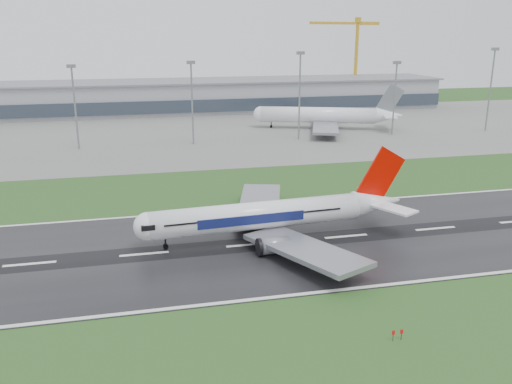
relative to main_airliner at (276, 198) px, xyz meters
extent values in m
plane|color=#22491A|center=(13.93, -3.07, -8.30)|extent=(520.00, 520.00, 0.00)
cube|color=black|center=(13.93, -3.07, -8.25)|extent=(400.00, 45.00, 0.10)
cube|color=slate|center=(13.93, 121.93, -8.26)|extent=(400.00, 130.00, 0.08)
cube|color=gray|center=(13.93, 181.93, -0.80)|extent=(240.00, 36.00, 15.00)
cylinder|color=gray|center=(-45.68, 96.93, 5.69)|extent=(0.64, 0.64, 27.97)
cylinder|color=gray|center=(-5.34, 96.93, 6.05)|extent=(0.64, 0.64, 28.70)
cylinder|color=gray|center=(35.05, 96.93, 7.49)|extent=(0.64, 0.64, 31.57)
cylinder|color=gray|center=(74.02, 96.93, 5.54)|extent=(0.64, 0.64, 27.68)
cylinder|color=gray|center=(116.35, 96.93, 7.91)|extent=(0.64, 0.64, 32.41)
camera|label=1|loc=(-26.45, -97.66, 31.46)|focal=37.70mm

